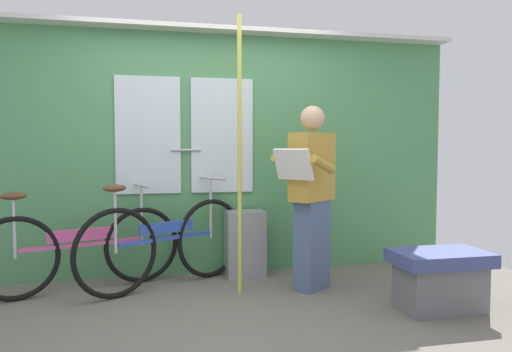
% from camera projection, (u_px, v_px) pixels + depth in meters
% --- Properties ---
extents(ground_plane, '(6.01, 4.14, 0.04)m').
position_uv_depth(ground_plane, '(227.00, 319.00, 3.48)').
color(ground_plane, '#666056').
extents(train_door_wall, '(5.01, 0.28, 2.36)m').
position_uv_depth(train_door_wall, '(206.00, 147.00, 4.64)').
color(train_door_wall, '#4C8C56').
rests_on(train_door_wall, ground_plane).
extents(bicycle_near_door, '(1.50, 0.88, 0.95)m').
position_uv_depth(bicycle_near_door, '(166.00, 243.00, 4.18)').
color(bicycle_near_door, black).
rests_on(bicycle_near_door, ground_plane).
extents(bicycle_leaning_behind, '(1.64, 0.68, 0.90)m').
position_uv_depth(bicycle_leaning_behind, '(82.00, 249.00, 4.06)').
color(bicycle_leaning_behind, black).
rests_on(bicycle_leaning_behind, ground_plane).
extents(passenger_reading_newspaper, '(0.61, 0.57, 1.58)m').
position_uv_depth(passenger_reading_newspaper, '(311.00, 194.00, 4.09)').
color(passenger_reading_newspaper, slate).
rests_on(passenger_reading_newspaper, ground_plane).
extents(trash_bin_by_wall, '(0.36, 0.28, 0.62)m').
position_uv_depth(trash_bin_by_wall, '(245.00, 243.00, 4.56)').
color(trash_bin_by_wall, gray).
rests_on(trash_bin_by_wall, ground_plane).
extents(handrail_pole, '(0.04, 0.04, 2.32)m').
position_uv_depth(handrail_pole, '(240.00, 156.00, 3.97)').
color(handrail_pole, '#C6C14C').
rests_on(handrail_pole, ground_plane).
extents(bench_seat_corner, '(0.70, 0.44, 0.45)m').
position_uv_depth(bench_seat_corner, '(440.00, 279.00, 3.59)').
color(bench_seat_corner, '#3D477F').
rests_on(bench_seat_corner, ground_plane).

